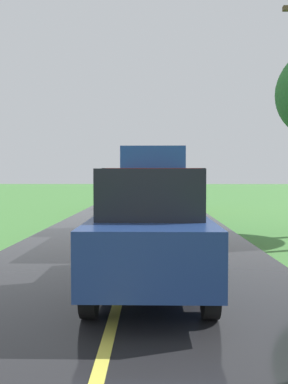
{
  "coord_description": "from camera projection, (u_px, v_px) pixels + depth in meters",
  "views": [
    {
      "loc": [
        0.48,
        -0.33,
        1.89
      ],
      "look_at": [
        0.24,
        12.33,
        1.4
      ],
      "focal_mm": 37.31,
      "sensor_mm": 36.0,
      "label": 1
    }
  ],
  "objects": [
    {
      "name": "banana_truck_near",
      "position": [
        153.0,
        190.0,
        12.58
      ],
      "size": [
        2.38,
        5.82,
        2.8
      ],
      "color": "#2D2D30",
      "rests_on": "road_surface"
    },
    {
      "name": "banana_truck_far",
      "position": [
        156.0,
        184.0,
        21.97
      ],
      "size": [
        2.38,
        5.81,
        2.8
      ],
      "color": "#2D2D30",
      "rests_on": "road_surface"
    },
    {
      "name": "following_car",
      "position": [
        150.0,
        229.0,
        6.29
      ],
      "size": [
        1.74,
        4.1,
        1.92
      ],
      "color": "navy",
      "rests_on": "road_surface"
    }
  ]
}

